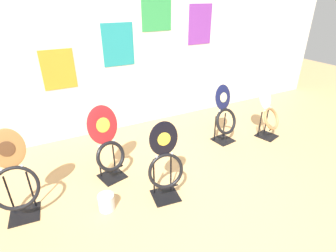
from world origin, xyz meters
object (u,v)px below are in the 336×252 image
object	(u,v)px
toilet_seat_display_crimson_swirl	(108,147)
toilet_seat_display_woodgrain	(14,179)
toilet_seat_display_navy_moon	(225,117)
toilet_seat_display_white_plain	(269,113)
paint_can	(106,202)
toilet_seat_display_jazz_black	(165,165)

from	to	relation	value
toilet_seat_display_crimson_swirl	toilet_seat_display_woodgrain	world-z (taller)	toilet_seat_display_woodgrain
toilet_seat_display_navy_moon	toilet_seat_display_white_plain	bearing A→B (deg)	-15.58
toilet_seat_display_navy_moon	toilet_seat_display_crimson_swirl	world-z (taller)	toilet_seat_display_crimson_swirl
toilet_seat_display_navy_moon	paint_can	distance (m)	2.06
toilet_seat_display_navy_moon	toilet_seat_display_white_plain	distance (m)	0.71
toilet_seat_display_jazz_black	toilet_seat_display_white_plain	size ratio (longest dim) A/B	1.10
toilet_seat_display_white_plain	toilet_seat_display_jazz_black	bearing A→B (deg)	-165.65
toilet_seat_display_jazz_black	paint_can	world-z (taller)	toilet_seat_display_jazz_black
toilet_seat_display_navy_moon	toilet_seat_display_crimson_swirl	bearing A→B (deg)	-177.45
toilet_seat_display_crimson_swirl	paint_can	size ratio (longest dim) A/B	5.05
toilet_seat_display_crimson_swirl	toilet_seat_display_jazz_black	bearing A→B (deg)	-55.94
toilet_seat_display_woodgrain	toilet_seat_display_white_plain	bearing A→B (deg)	1.46
toilet_seat_display_jazz_black	toilet_seat_display_crimson_swirl	world-z (taller)	toilet_seat_display_crimson_swirl
toilet_seat_display_jazz_black	toilet_seat_display_navy_moon	world-z (taller)	toilet_seat_display_jazz_black
toilet_seat_display_white_plain	toilet_seat_display_navy_moon	bearing A→B (deg)	164.42
toilet_seat_display_crimson_swirl	paint_can	world-z (taller)	toilet_seat_display_crimson_swirl
toilet_seat_display_jazz_black	toilet_seat_display_white_plain	xyz separation A→B (m)	(2.01, 0.52, -0.04)
toilet_seat_display_crimson_swirl	toilet_seat_display_white_plain	bearing A→B (deg)	-2.62
toilet_seat_display_jazz_black	toilet_seat_display_woodgrain	world-z (taller)	toilet_seat_display_woodgrain
paint_can	toilet_seat_display_navy_moon	bearing A→B (deg)	16.94
toilet_seat_display_crimson_swirl	paint_can	distance (m)	0.64
toilet_seat_display_white_plain	paint_can	world-z (taller)	toilet_seat_display_white_plain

